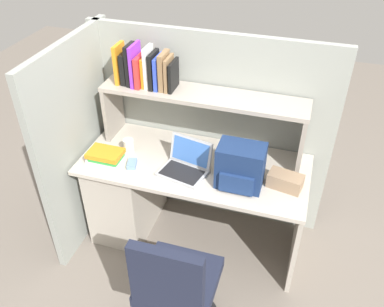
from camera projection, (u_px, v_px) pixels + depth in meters
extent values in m
plane|color=slate|center=(194.00, 235.00, 3.32)|extent=(8.00, 8.00, 0.00)
cube|color=beige|center=(194.00, 165.00, 2.90)|extent=(1.60, 0.70, 0.03)
cube|color=#B6AD9F|center=(128.00, 189.00, 3.25)|extent=(0.40, 0.64, 0.70)
cube|color=#B6AD9F|center=(298.00, 225.00, 2.93)|extent=(0.03, 0.64, 0.70)
cube|color=#939991|center=(209.00, 130.00, 3.16)|extent=(1.84, 0.05, 1.55)
cube|color=#939991|center=(82.00, 142.00, 3.03)|extent=(0.05, 1.06, 1.55)
cube|color=gray|center=(113.00, 109.00, 3.09)|extent=(0.03, 0.28, 0.42)
cube|color=gray|center=(303.00, 140.00, 2.76)|extent=(0.03, 0.28, 0.42)
cube|color=#AAA093|center=(203.00, 95.00, 2.79)|extent=(1.44, 0.28, 0.03)
cube|color=orange|center=(120.00, 63.00, 2.85)|extent=(0.03, 0.15, 0.28)
cube|color=black|center=(126.00, 68.00, 2.85)|extent=(0.04, 0.13, 0.22)
cube|color=black|center=(130.00, 65.00, 2.82)|extent=(0.03, 0.14, 0.29)
cube|color=purple|center=(135.00, 65.00, 2.81)|extent=(0.02, 0.17, 0.29)
cube|color=red|center=(140.00, 71.00, 2.82)|extent=(0.03, 0.17, 0.22)
cube|color=orange|center=(146.00, 71.00, 2.83)|extent=(0.02, 0.15, 0.21)
cube|color=white|center=(149.00, 67.00, 2.79)|extent=(0.03, 0.13, 0.29)
cube|color=black|center=(154.00, 70.00, 2.79)|extent=(0.03, 0.17, 0.25)
cube|color=blue|center=(159.00, 72.00, 2.79)|extent=(0.02, 0.17, 0.23)
cube|color=olive|center=(164.00, 71.00, 2.77)|extent=(0.04, 0.16, 0.26)
cube|color=olive|center=(169.00, 73.00, 2.77)|extent=(0.02, 0.16, 0.23)
cube|color=black|center=(174.00, 75.00, 2.78)|extent=(0.02, 0.17, 0.20)
cube|color=#B7BABF|center=(183.00, 173.00, 2.79)|extent=(0.35, 0.28, 0.02)
cube|color=black|center=(182.00, 172.00, 2.78)|extent=(0.30, 0.23, 0.00)
cube|color=#B7BABF|center=(191.00, 151.00, 2.81)|extent=(0.32, 0.12, 0.20)
cube|color=#3F72CC|center=(190.00, 152.00, 2.80)|extent=(0.28, 0.10, 0.16)
cube|color=navy|center=(241.00, 166.00, 2.63)|extent=(0.30, 0.20, 0.29)
cube|color=navy|center=(236.00, 184.00, 2.59)|extent=(0.22, 0.04, 0.13)
cube|color=#7299C6|center=(132.00, 164.00, 2.86)|extent=(0.09, 0.12, 0.03)
cylinder|color=white|center=(129.00, 146.00, 2.97)|extent=(0.08, 0.08, 0.11)
cube|color=#9E7F60|center=(285.00, 181.00, 2.66)|extent=(0.24, 0.16, 0.10)
cube|color=white|center=(105.00, 159.00, 2.90)|extent=(0.24, 0.14, 0.03)
cube|color=green|center=(106.00, 157.00, 2.87)|extent=(0.21, 0.14, 0.03)
cube|color=orange|center=(105.00, 153.00, 2.86)|extent=(0.24, 0.16, 0.03)
cylinder|color=#262628|center=(180.00, 301.00, 2.55)|extent=(0.05, 0.05, 0.41)
cube|color=#1E2338|center=(179.00, 281.00, 2.43)|extent=(0.44, 0.44, 0.08)
cube|color=#1E2338|center=(166.00, 281.00, 2.12)|extent=(0.40, 0.06, 0.44)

